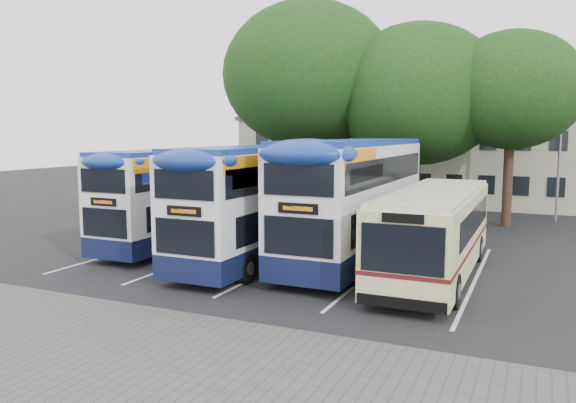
% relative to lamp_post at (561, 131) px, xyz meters
% --- Properties ---
extents(ground, '(120.00, 120.00, 0.00)m').
position_rel_lamp_post_xyz_m(ground, '(-6.00, -19.97, -5.08)').
color(ground, black).
rests_on(ground, ground).
extents(paving_strip, '(40.00, 6.00, 0.01)m').
position_rel_lamp_post_xyz_m(paving_strip, '(-8.00, -24.97, -5.08)').
color(paving_strip, '#595654').
rests_on(paving_strip, ground).
extents(bay_lines, '(14.12, 11.00, 0.01)m').
position_rel_lamp_post_xyz_m(bay_lines, '(-9.75, -14.97, -5.08)').
color(bay_lines, silver).
rests_on(bay_lines, ground).
extents(depot_building, '(32.40, 8.40, 6.20)m').
position_rel_lamp_post_xyz_m(depot_building, '(-6.00, 7.02, -1.93)').
color(depot_building, beige).
rests_on(depot_building, ground).
extents(lamp_post, '(0.25, 1.05, 9.06)m').
position_rel_lamp_post_xyz_m(lamp_post, '(0.00, 0.00, 0.00)').
color(lamp_post, gray).
rests_on(lamp_post, ground).
extents(tree_left, '(10.15, 10.15, 12.69)m').
position_rel_lamp_post_xyz_m(tree_left, '(-13.74, -3.19, 3.28)').
color(tree_left, black).
rests_on(tree_left, ground).
extents(tree_mid, '(9.30, 9.30, 11.06)m').
position_rel_lamp_post_xyz_m(tree_mid, '(-7.39, -2.47, 2.01)').
color(tree_mid, black).
rests_on(tree_mid, ground).
extents(tree_right, '(7.27, 7.27, 10.28)m').
position_rel_lamp_post_xyz_m(tree_right, '(-2.48, -2.64, 2.08)').
color(tree_right, black).
rests_on(tree_right, ground).
extents(bus_dd_left, '(2.48, 10.21, 4.25)m').
position_rel_lamp_post_xyz_m(bus_dd_left, '(-15.41, -13.68, -2.74)').
color(bus_dd_left, '#0F1639').
rests_on(bus_dd_left, ground).
extents(bus_dd_mid, '(2.60, 10.73, 4.47)m').
position_rel_lamp_post_xyz_m(bus_dd_mid, '(-10.80, -14.99, -2.62)').
color(bus_dd_mid, '#0F1639').
rests_on(bus_dd_mid, ground).
extents(bus_dd_right, '(2.74, 11.30, 4.71)m').
position_rel_lamp_post_xyz_m(bus_dd_right, '(-7.46, -13.64, -2.49)').
color(bus_dd_right, '#0F1639').
rests_on(bus_dd_right, ground).
extents(bus_single, '(2.58, 10.16, 3.03)m').
position_rel_lamp_post_xyz_m(bus_single, '(-4.14, -14.95, -3.37)').
color(bus_single, beige).
rests_on(bus_single, ground).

